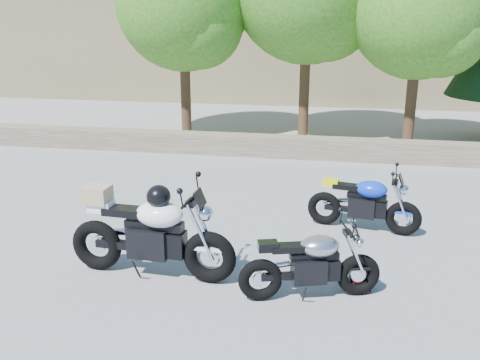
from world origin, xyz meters
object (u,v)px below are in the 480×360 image
(blue_bike, at_px, (364,204))
(white_bike, at_px, (150,232))
(silver_bike, at_px, (311,265))
(backpack, at_px, (360,276))

(blue_bike, bearing_deg, white_bike, -131.90)
(silver_bike, xyz_separation_m, white_bike, (-2.15, 0.20, 0.20))
(white_bike, xyz_separation_m, backpack, (2.77, 0.12, -0.46))
(blue_bike, xyz_separation_m, backpack, (-0.11, -2.04, -0.28))
(backpack, bearing_deg, white_bike, 176.28)
(silver_bike, relative_size, blue_bike, 0.96)
(silver_bike, bearing_deg, blue_bike, 56.25)
(blue_bike, bearing_deg, silver_bike, -95.90)
(white_bike, xyz_separation_m, blue_bike, (2.88, 2.16, -0.18))
(backpack, bearing_deg, silver_bike, -158.42)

